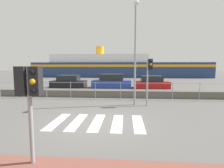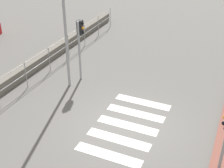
% 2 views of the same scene
% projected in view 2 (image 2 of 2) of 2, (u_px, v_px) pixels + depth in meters
% --- Properties ---
extents(ground_plane, '(160.00, 160.00, 0.00)m').
position_uv_depth(ground_plane, '(127.00, 127.00, 11.90)').
color(ground_plane, '#565451').
extents(crosswalk, '(4.05, 2.40, 0.01)m').
position_uv_depth(crosswalk, '(128.00, 125.00, 11.96)').
color(crosswalk, silver).
rests_on(crosswalk, ground_plane).
extents(harbor_fence, '(20.69, 0.04, 1.29)m').
position_uv_depth(harbor_fence, '(12.00, 80.00, 13.36)').
color(harbor_fence, gray).
rests_on(harbor_fence, ground_plane).
extents(traffic_light_far, '(0.34, 0.32, 2.90)m').
position_uv_depth(traffic_light_far, '(80.00, 37.00, 14.25)').
color(traffic_light_far, gray).
rests_on(traffic_light_far, ground_plane).
extents(streetlamp, '(0.32, 0.95, 6.24)m').
position_uv_depth(streetlamp, '(67.00, 5.00, 12.74)').
color(streetlamp, gray).
rests_on(streetlamp, ground_plane).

